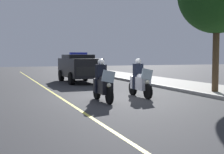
{
  "coord_description": "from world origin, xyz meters",
  "views": [
    {
      "loc": [
        12.37,
        -4.8,
        1.85
      ],
      "look_at": [
        -0.35,
        0.0,
        0.9
      ],
      "focal_mm": 49.82,
      "sensor_mm": 36.0,
      "label": 1
    }
  ],
  "objects": [
    {
      "name": "ground_plane",
      "position": [
        0.0,
        0.0,
        0.0
      ],
      "size": [
        80.0,
        80.0,
        0.0
      ],
      "primitive_type": "plane",
      "color": "#333335"
    },
    {
      "name": "curb_strip",
      "position": [
        0.0,
        4.1,
        0.07
      ],
      "size": [
        48.0,
        0.24,
        0.15
      ],
      "primitive_type": "cube",
      "color": "#9E9B93",
      "rests_on": "ground"
    },
    {
      "name": "lane_stripe_center",
      "position": [
        0.0,
        -2.16,
        0.0
      ],
      "size": [
        48.0,
        0.12,
        0.01
      ],
      "primitive_type": "cube",
      "color": "#E0D14C",
      "rests_on": "ground"
    },
    {
      "name": "police_motorcycle_lead_left",
      "position": [
        0.67,
        -0.79,
        0.7
      ],
      "size": [
        2.14,
        0.56,
        1.72
      ],
      "color": "black",
      "rests_on": "ground"
    },
    {
      "name": "police_motorcycle_lead_right",
      "position": [
        -0.02,
        1.2,
        0.7
      ],
      "size": [
        2.14,
        0.56,
        1.72
      ],
      "color": "black",
      "rests_on": "ground"
    },
    {
      "name": "police_suv",
      "position": [
        -8.3,
        0.58,
        1.07
      ],
      "size": [
        4.92,
        2.11,
        2.05
      ],
      "color": "black",
      "rests_on": "ground"
    }
  ]
}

